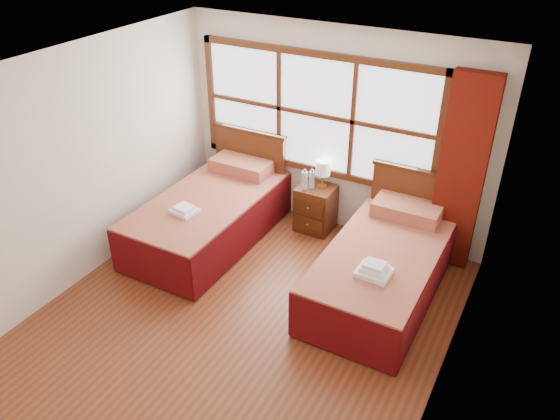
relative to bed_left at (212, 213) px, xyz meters
The scene contains 15 objects.
floor 1.71m from the bed_left, 45.53° to the right, with size 4.50×4.50×0.00m, color brown.
ceiling 2.81m from the bed_left, 45.53° to the right, with size 4.50×4.50×0.00m, color white.
wall_back 1.84m from the bed_left, 41.94° to the left, with size 4.00×4.00×0.00m, color silver.
wall_left 1.74m from the bed_left, 124.66° to the right, with size 4.50×4.50×0.00m, color silver.
wall_right 3.52m from the bed_left, 20.64° to the right, with size 4.50×4.50×0.00m, color silver.
window 1.79m from the bed_left, 47.73° to the left, with size 3.16×0.06×1.56m.
curtain 3.03m from the bed_left, 18.25° to the left, with size 0.50×0.16×2.30m, color #5F1209.
bed_left is the anchor object (origin of this frame).
bed_right 2.28m from the bed_left, ahead, with size 1.13×2.20×1.10m.
nightstand 1.34m from the bed_left, 36.67° to the left, with size 0.46×0.46×0.62m.
towels_left 0.58m from the bed_left, 92.26° to the right, with size 0.32×0.29×0.08m.
towels_right 2.41m from the bed_left, 12.73° to the right, with size 0.34×0.30×0.14m.
lamp 1.51m from the bed_left, 37.19° to the left, with size 0.19×0.19×0.36m.
bottle_near 1.25m from the bed_left, 35.73° to the left, with size 0.07×0.07×0.28m.
bottle_far 1.34m from the bed_left, 37.12° to the left, with size 0.07×0.07×0.26m.
Camera 1 is at (2.43, -3.58, 3.91)m, focal length 35.00 mm.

